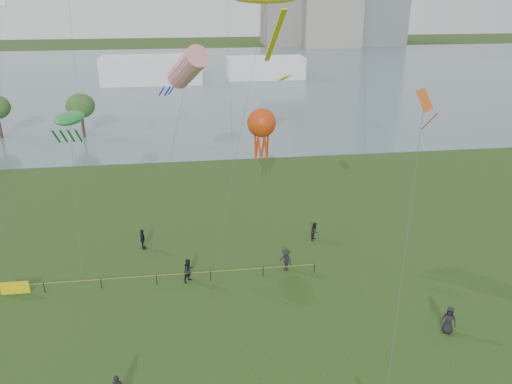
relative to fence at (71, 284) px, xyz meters
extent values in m
cube|color=slate|center=(13.27, 87.71, -0.53)|extent=(400.00, 120.00, 0.08)
cube|color=slate|center=(45.27, 155.71, 13.45)|extent=(16.00, 18.00, 28.00)
cube|color=white|center=(1.27, 82.71, 2.45)|extent=(22.00, 8.00, 6.00)
cube|color=white|center=(27.27, 85.71, 1.95)|extent=(18.00, 7.00, 5.00)
cylinder|color=#382419|center=(-18.08, 41.75, 0.84)|extent=(0.44, 0.44, 2.79)
cylinder|color=#382419|center=(-6.27, 40.63, 0.88)|extent=(0.44, 0.44, 2.87)
ellipsoid|color=#355D24|center=(-6.27, 40.63, 4.09)|extent=(4.08, 4.08, 3.44)
cylinder|color=black|center=(-1.88, 0.00, -0.13)|extent=(0.07, 0.07, 0.85)
cylinder|color=black|center=(2.12, 0.00, -0.13)|extent=(0.07, 0.07, 0.85)
cylinder|color=black|center=(6.12, 0.00, -0.13)|extent=(0.07, 0.07, 0.85)
cylinder|color=black|center=(10.12, 0.00, -0.13)|extent=(0.07, 0.07, 0.85)
cylinder|color=black|center=(14.12, 0.00, -0.13)|extent=(0.07, 0.07, 0.85)
cylinder|color=black|center=(18.12, 0.00, -0.13)|extent=(0.07, 0.07, 0.85)
cylinder|color=gold|center=(6.12, 0.00, 0.19)|extent=(24.00, 0.03, 0.03)
cube|color=yellow|center=(-3.88, 0.00, 0.00)|extent=(2.00, 0.04, 1.00)
imported|color=black|center=(8.53, 0.11, 0.38)|extent=(1.15, 1.13, 1.87)
imported|color=black|center=(16.00, 0.66, 0.36)|extent=(1.24, 1.36, 1.84)
imported|color=black|center=(4.72, 5.64, 0.35)|extent=(0.58, 1.11, 1.80)
imported|color=black|center=(24.85, -8.11, 0.39)|extent=(1.10, 1.02, 1.89)
imported|color=black|center=(19.44, 5.31, 0.26)|extent=(0.93, 1.00, 1.63)
cylinder|color=#3F3F42|center=(12.56, 2.40, 9.28)|extent=(5.38, 9.24, 19.69)
cube|color=yellow|center=(15.24, 2.81, 16.72)|extent=(0.36, 6.98, 4.09)
cube|color=yellow|center=(15.24, -0.99, 14.62)|extent=(0.95, 0.95, 0.42)
cylinder|color=#3F3F42|center=(7.31, 6.39, 6.70)|extent=(3.84, 4.56, 14.51)
cylinder|color=red|center=(9.22, 8.66, 13.95)|extent=(3.77, 5.20, 3.90)
cylinder|color=#1B2DBD|center=(7.82, 7.46, 12.35)|extent=(0.60, 1.13, 0.88)
cylinder|color=#1B2DBD|center=(7.54, 7.84, 12.35)|extent=(0.60, 1.13, 0.88)
cylinder|color=#1B2DBD|center=(7.10, 7.69, 12.35)|extent=(0.60, 1.13, 0.88)
cylinder|color=#1B2DBD|center=(7.10, 7.22, 12.35)|extent=(0.60, 1.13, 0.88)
cylinder|color=#1B2DBD|center=(7.54, 7.08, 12.35)|extent=(0.60, 1.13, 0.88)
cylinder|color=#3F3F42|center=(0.17, 4.28, 4.94)|extent=(0.69, 6.40, 11.01)
ellipsoid|color=#167D29|center=(-0.16, 7.47, 10.44)|extent=(2.19, 3.95, 0.77)
cylinder|color=#167D29|center=(-0.96, 5.87, 9.44)|extent=(0.16, 1.79, 1.54)
cylinder|color=#167D29|center=(-0.41, 5.87, 9.44)|extent=(0.16, 1.79, 1.54)
cylinder|color=#167D29|center=(0.14, 5.87, 9.44)|extent=(0.16, 1.79, 1.54)
cylinder|color=#167D29|center=(0.69, 5.87, 9.44)|extent=(0.16, 1.79, 1.54)
cylinder|color=#3F3F42|center=(15.24, 2.74, 4.75)|extent=(1.02, 5.43, 10.62)
sphere|color=#C4390E|center=(14.74, 5.45, 10.05)|extent=(2.28, 2.28, 2.28)
cylinder|color=#C4390E|center=(15.24, 5.45, 8.45)|extent=(0.18, 0.54, 2.60)
cylinder|color=#C4390E|center=(14.99, 5.88, 8.45)|extent=(0.49, 0.36, 2.61)
cylinder|color=#C4390E|center=(14.49, 5.88, 8.45)|extent=(0.49, 0.36, 2.61)
cylinder|color=#C4390E|center=(14.24, 5.45, 8.45)|extent=(0.18, 0.54, 2.60)
cylinder|color=#C4390E|center=(14.49, 5.01, 8.45)|extent=(0.49, 0.36, 2.61)
cylinder|color=#C4390E|center=(14.99, 5.01, 8.45)|extent=(0.49, 0.36, 2.61)
cylinder|color=#3F3F42|center=(19.96, -10.82, 6.75)|extent=(4.94, 9.94, 14.63)
cube|color=#D05312|center=(22.41, -5.86, 14.06)|extent=(1.42, 1.42, 1.16)
cylinder|color=#D05312|center=(22.41, -6.76, 13.06)|extent=(0.08, 1.58, 1.35)
cube|color=white|center=(-3.90, 7.97, 19.03)|extent=(1.04, 1.00, 0.76)
camera|label=1|loc=(9.24, -32.33, 20.10)|focal=35.00mm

